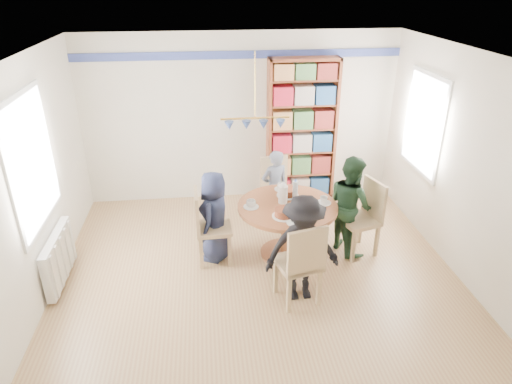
{
  "coord_description": "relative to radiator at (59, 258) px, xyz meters",
  "views": [
    {
      "loc": [
        -0.58,
        -4.57,
        3.46
      ],
      "look_at": [
        0.0,
        0.4,
        1.05
      ],
      "focal_mm": 32.0,
      "sensor_mm": 36.0,
      "label": 1
    }
  ],
  "objects": [
    {
      "name": "ground",
      "position": [
        2.42,
        -0.3,
        -0.35
      ],
      "size": [
        5.0,
        5.0,
        0.0
      ],
      "primitive_type": "plane",
      "color": "tan"
    },
    {
      "name": "room_shell",
      "position": [
        2.16,
        0.57,
        1.3
      ],
      "size": [
        5.0,
        5.0,
        5.0
      ],
      "color": "white",
      "rests_on": "ground"
    },
    {
      "name": "radiator",
      "position": [
        0.0,
        0.0,
        0.0
      ],
      "size": [
        0.12,
        1.0,
        0.6
      ],
      "color": "silver",
      "rests_on": "ground"
    },
    {
      "name": "dining_table",
      "position": [
        2.85,
        0.28,
        0.21
      ],
      "size": [
        1.3,
        1.3,
        0.75
      ],
      "color": "brown",
      "rests_on": "ground"
    },
    {
      "name": "chair_left",
      "position": [
        1.8,
        0.26,
        0.21
      ],
      "size": [
        0.46,
        0.46,
        1.01
      ],
      "color": "tan",
      "rests_on": "ground"
    },
    {
      "name": "chair_right",
      "position": [
        3.89,
        0.25,
        0.22
      ],
      "size": [
        0.57,
        0.57,
        1.03
      ],
      "color": "tan",
      "rests_on": "ground"
    },
    {
      "name": "chair_far",
      "position": [
        2.87,
        1.36,
        0.18
      ],
      "size": [
        0.5,
        0.5,
        0.97
      ],
      "color": "tan",
      "rests_on": "ground"
    },
    {
      "name": "chair_near",
      "position": [
        2.83,
        -0.74,
        0.23
      ],
      "size": [
        0.56,
        0.56,
        1.05
      ],
      "color": "tan",
      "rests_on": "ground"
    },
    {
      "name": "person_left",
      "position": [
        1.9,
        0.32,
        0.27
      ],
      "size": [
        0.59,
        0.7,
        1.23
      ],
      "primitive_type": "imported",
      "rotation": [
        0.0,
        0.0,
        -1.95
      ],
      "color": "#1B213D",
      "rests_on": "ground"
    },
    {
      "name": "person_right",
      "position": [
        3.71,
        0.33,
        0.33
      ],
      "size": [
        0.69,
        0.78,
        1.36
      ],
      "primitive_type": "imported",
      "rotation": [
        0.0,
        0.0,
        1.87
      ],
      "color": "#19321E",
      "rests_on": "ground"
    },
    {
      "name": "person_far",
      "position": [
        2.82,
        1.17,
        0.24
      ],
      "size": [
        0.5,
        0.4,
        1.17
      ],
      "primitive_type": "imported",
      "rotation": [
        0.0,
        0.0,
        3.47
      ],
      "color": "gray",
      "rests_on": "ground"
    },
    {
      "name": "person_near",
      "position": [
        2.86,
        -0.62,
        0.31
      ],
      "size": [
        0.86,
        0.51,
        1.31
      ],
      "primitive_type": "imported",
      "rotation": [
        0.0,
        0.0,
        0.03
      ],
      "color": "black",
      "rests_on": "ground"
    },
    {
      "name": "bookshelf",
      "position": [
        3.38,
        2.04,
        0.79
      ],
      "size": [
        1.1,
        0.33,
        2.32
      ],
      "color": "brown",
      "rests_on": "ground"
    },
    {
      "name": "tableware",
      "position": [
        2.83,
        0.31,
        0.47
      ],
      "size": [
        1.15,
        1.15,
        0.3
      ],
      "color": "white",
      "rests_on": "dining_table"
    }
  ]
}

